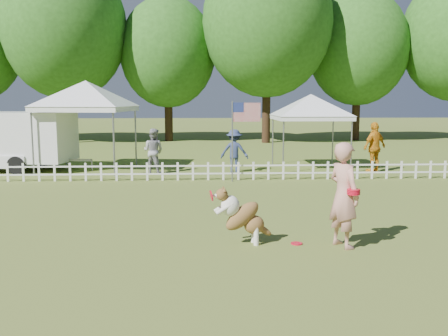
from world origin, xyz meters
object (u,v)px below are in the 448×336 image
(dog, at_px, (243,216))
(spectator_a, at_px, (153,151))
(cargo_trailer, at_px, (16,141))
(spectator_c, at_px, (374,147))
(flag_pole, at_px, (232,142))
(spectator_b, at_px, (234,151))
(canopy_tent_left, at_px, (87,127))
(handler, at_px, (344,195))
(frisbee_on_turf, at_px, (297,243))
(canopy_tent_right, at_px, (310,132))

(dog, height_order, spectator_a, spectator_a)
(cargo_trailer, xyz_separation_m, spectator_c, (13.24, -1.18, -0.20))
(dog, height_order, flag_pole, flag_pole)
(dog, xyz_separation_m, spectator_a, (-2.47, 9.00, 0.27))
(cargo_trailer, bearing_deg, spectator_b, 1.23)
(cargo_trailer, relative_size, spectator_c, 2.76)
(canopy_tent_left, bearing_deg, handler, -48.82)
(flag_pole, xyz_separation_m, spectator_a, (-2.72, 1.92, -0.49))
(handler, xyz_separation_m, frisbee_on_turf, (-0.80, 0.19, -0.95))
(dog, xyz_separation_m, spectator_c, (5.56, 8.90, 0.38))
(dog, relative_size, spectator_c, 0.59)
(frisbee_on_turf, height_order, spectator_b, spectator_b)
(spectator_a, xyz_separation_m, spectator_c, (8.03, -0.10, 0.11))
(handler, bearing_deg, frisbee_on_turf, 51.80)
(handler, distance_m, flag_pole, 7.46)
(handler, xyz_separation_m, cargo_trailer, (-9.47, 10.29, 0.16))
(handler, bearing_deg, canopy_tent_right, -33.72)
(canopy_tent_right, height_order, spectator_a, canopy_tent_right)
(canopy_tent_right, bearing_deg, cargo_trailer, 179.03)
(spectator_b, xyz_separation_m, spectator_c, (5.11, -0.22, 0.14))
(canopy_tent_left, xyz_separation_m, canopy_tent_right, (8.43, 0.01, -0.24))
(cargo_trailer, bearing_deg, dog, -44.72)
(spectator_b, bearing_deg, spectator_c, -173.19)
(canopy_tent_left, relative_size, spectator_c, 1.78)
(canopy_tent_right, height_order, flag_pole, canopy_tent_right)
(spectator_b, bearing_deg, canopy_tent_left, 0.11)
(canopy_tent_left, relative_size, spectator_b, 2.09)
(flag_pole, bearing_deg, cargo_trailer, 148.79)
(canopy_tent_right, bearing_deg, dog, -109.43)
(spectator_b, bearing_deg, canopy_tent_right, -154.17)
(canopy_tent_left, bearing_deg, frisbee_on_turf, -51.56)
(spectator_a, distance_m, spectator_b, 2.93)
(frisbee_on_turf, xyz_separation_m, flag_pole, (-0.75, 7.09, 1.29))
(handler, height_order, dog, handler)
(handler, xyz_separation_m, canopy_tent_left, (-6.81, 10.20, 0.68))
(canopy_tent_left, distance_m, spectator_b, 5.60)
(canopy_tent_right, bearing_deg, spectator_a, -170.94)
(cargo_trailer, bearing_deg, handler, -39.39)
(canopy_tent_right, bearing_deg, flag_pole, -137.86)
(dog, distance_m, frisbee_on_turf, 1.13)
(flag_pole, xyz_separation_m, spectator_c, (5.31, 1.83, -0.38))
(dog, bearing_deg, handler, -15.58)
(flag_pole, distance_m, spectator_a, 3.37)
(flag_pole, distance_m, spectator_b, 2.12)
(spectator_b, bearing_deg, handler, 107.42)
(frisbee_on_turf, bearing_deg, spectator_b, 93.40)
(canopy_tent_left, xyz_separation_m, flag_pole, (5.26, -2.92, -0.33))
(handler, distance_m, canopy_tent_left, 12.28)
(dog, relative_size, cargo_trailer, 0.21)
(canopy_tent_left, height_order, spectator_b, canopy_tent_left)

